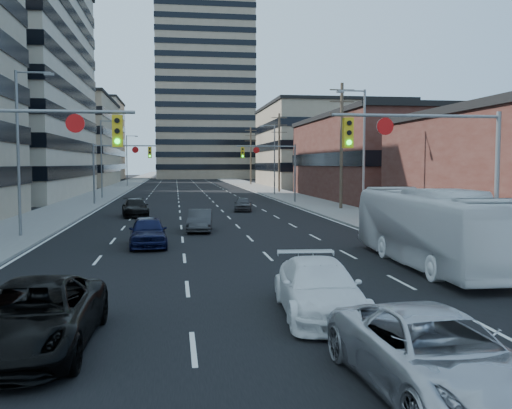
{
  "coord_description": "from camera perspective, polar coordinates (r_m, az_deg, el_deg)",
  "views": [
    {
      "loc": [
        -2.15,
        -12.2,
        4.03
      ],
      "look_at": [
        1.44,
        13.09,
        2.2
      ],
      "focal_mm": 40.0,
      "sensor_mm": 36.0,
      "label": 1
    }
  ],
  "objects": [
    {
      "name": "ground",
      "position": [
        13.03,
        1.89,
        -13.92
      ],
      "size": [
        400.0,
        400.0,
        0.0
      ],
      "primitive_type": "plane",
      "color": "black",
      "rests_on": "ground"
    },
    {
      "name": "road_surface",
      "position": [
        142.27,
        -7.22,
        2.44
      ],
      "size": [
        18.0,
        300.0,
        0.02
      ],
      "primitive_type": "cube",
      "color": "black",
      "rests_on": "ground"
    },
    {
      "name": "sidewalk_left",
      "position": [
        142.56,
        -11.85,
        2.41
      ],
      "size": [
        5.0,
        300.0,
        0.15
      ],
      "primitive_type": "cube",
      "color": "slate",
      "rests_on": "ground"
    },
    {
      "name": "sidewalk_right",
      "position": [
        142.91,
        -2.6,
        2.5
      ],
      "size": [
        5.0,
        300.0,
        0.15
      ],
      "primitive_type": "cube",
      "color": "slate",
      "rests_on": "ground"
    },
    {
      "name": "office_left_far",
      "position": [
        114.38,
        -19.19,
        5.85
      ],
      "size": [
        20.0,
        30.0,
        16.0
      ],
      "primitive_type": "cube",
      "color": "gray",
      "rests_on": "ground"
    },
    {
      "name": "storefront_right_mid",
      "position": [
        67.48,
        14.77,
        4.36
      ],
      "size": [
        20.0,
        30.0,
        9.0
      ],
      "primitive_type": "cube",
      "color": "#472119",
      "rests_on": "ground"
    },
    {
      "name": "office_right_far",
      "position": [
        103.86,
        7.11,
        5.7
      ],
      "size": [
        22.0,
        28.0,
        14.0
      ],
      "primitive_type": "cube",
      "color": "gray",
      "rests_on": "ground"
    },
    {
      "name": "apartment_tower",
      "position": [
        164.31,
        -5.28,
        12.81
      ],
      "size": [
        26.0,
        26.0,
        58.0
      ],
      "primitive_type": "cube",
      "color": "gray",
      "rests_on": "ground"
    },
    {
      "name": "bg_block_left",
      "position": [
        154.49,
        -17.81,
        6.11
      ],
      "size": [
        24.0,
        24.0,
        20.0
      ],
      "primitive_type": "cube",
      "color": "#ADA089",
      "rests_on": "ground"
    },
    {
      "name": "bg_block_right",
      "position": [
        146.26,
        5.44,
        4.84
      ],
      "size": [
        22.0,
        22.0,
        12.0
      ],
      "primitive_type": "cube",
      "color": "gray",
      "rests_on": "ground"
    },
    {
      "name": "signal_near_left",
      "position": [
        20.88,
        -22.86,
        4.59
      ],
      "size": [
        6.59,
        0.33,
        6.0
      ],
      "color": "slate",
      "rests_on": "ground"
    },
    {
      "name": "signal_near_right",
      "position": [
        22.37,
        17.42,
        4.67
      ],
      "size": [
        6.59,
        0.33,
        6.0
      ],
      "color": "slate",
      "rests_on": "ground"
    },
    {
      "name": "signal_far_left",
      "position": [
        57.46,
        -13.64,
        4.25
      ],
      "size": [
        6.09,
        0.33,
        6.0
      ],
      "color": "slate",
      "rests_on": "ground"
    },
    {
      "name": "signal_far_right",
      "position": [
        58.04,
        1.68,
        4.36
      ],
      "size": [
        6.09,
        0.33,
        6.0
      ],
      "color": "slate",
      "rests_on": "ground"
    },
    {
      "name": "utility_pole_block",
      "position": [
        50.32,
        8.54,
        6.04
      ],
      "size": [
        2.2,
        0.28,
        11.0
      ],
      "color": "#4C3D2D",
      "rests_on": "ground"
    },
    {
      "name": "utility_pole_midblock",
      "position": [
        79.52,
        2.33,
        5.35
      ],
      "size": [
        2.2,
        0.28,
        11.0
      ],
      "color": "#4C3D2D",
      "rests_on": "ground"
    },
    {
      "name": "utility_pole_distant",
      "position": [
        109.16,
        -0.53,
        5.01
      ],
      "size": [
        2.2,
        0.28,
        11.0
      ],
      "color": "#4C3D2D",
      "rests_on": "ground"
    },
    {
      "name": "streetlight_left_near",
      "position": [
        33.24,
        -22.45,
        5.55
      ],
      "size": [
        2.03,
        0.22,
        9.0
      ],
      "color": "slate",
      "rests_on": "ground"
    },
    {
      "name": "streetlight_left_mid",
      "position": [
        67.7,
        -15.08,
        4.82
      ],
      "size": [
        2.03,
        0.22,
        9.0
      ],
      "color": "slate",
      "rests_on": "ground"
    },
    {
      "name": "streetlight_left_far",
      "position": [
        102.53,
        -12.7,
        4.56
      ],
      "size": [
        2.03,
        0.22,
        9.0
      ],
      "color": "slate",
      "rests_on": "ground"
    },
    {
      "name": "streetlight_right_near",
      "position": [
        39.25,
        10.53,
        5.52
      ],
      "size": [
        2.03,
        0.22,
        9.0
      ],
      "color": "slate",
      "rests_on": "ground"
    },
    {
      "name": "streetlight_right_far",
      "position": [
        73.28,
        1.74,
        4.89
      ],
      "size": [
        2.03,
        0.22,
        9.0
      ],
      "color": "slate",
      "rests_on": "ground"
    },
    {
      "name": "black_pickup",
      "position": [
        13.31,
        -21.41,
        -10.42
      ],
      "size": [
        2.65,
        5.51,
        1.51
      ],
      "primitive_type": "imported",
      "rotation": [
        0.0,
        0.0,
        -0.03
      ],
      "color": "black",
      "rests_on": "ground"
    },
    {
      "name": "white_van",
      "position": [
        15.36,
        6.33,
        -8.34
      ],
      "size": [
        2.39,
        5.14,
        1.45
      ],
      "primitive_type": "imported",
      "rotation": [
        0.0,
        0.0,
        -0.07
      ],
      "color": "white",
      "rests_on": "ground"
    },
    {
      "name": "silver_suv",
      "position": [
        10.67,
        17.46,
        -14.12
      ],
      "size": [
        2.72,
        5.37,
        1.45
      ],
      "primitive_type": "imported",
      "rotation": [
        0.0,
        0.0,
        0.06
      ],
      "color": "#BCBCC1",
      "rests_on": "ground"
    },
    {
      "name": "transit_bus",
      "position": [
        23.34,
        17.1,
        -2.23
      ],
      "size": [
        2.89,
        11.05,
        3.06
      ],
      "primitive_type": "imported",
      "rotation": [
        0.0,
        0.0,
        -0.03
      ],
      "color": "white",
      "rests_on": "ground"
    },
    {
      "name": "sedan_blue",
      "position": [
        28.15,
        -10.75,
        -2.68
      ],
      "size": [
        2.0,
        4.46,
        1.49
      ],
      "primitive_type": "imported",
      "rotation": [
        0.0,
        0.0,
        0.06
      ],
      "color": "black",
      "rests_on": "ground"
    },
    {
      "name": "sedan_grey_center",
      "position": [
        34.07,
        -5.63,
        -1.61
      ],
      "size": [
        1.72,
        4.07,
        1.31
      ],
      "primitive_type": "imported",
      "rotation": [
        0.0,
        0.0,
        -0.09
      ],
      "color": "#313133",
      "rests_on": "ground"
    },
    {
      "name": "sedan_black_far",
      "position": [
        44.44,
        -11.99,
        -0.31
      ],
      "size": [
        2.43,
        4.9,
        1.37
      ],
      "primitive_type": "imported",
      "rotation": [
        0.0,
        0.0,
        0.11
      ],
      "color": "black",
      "rests_on": "ground"
    },
    {
      "name": "sedan_grey_right",
      "position": [
        48.45,
        -1.31,
        0.05
      ],
      "size": [
        1.88,
        3.74,
        1.22
      ],
      "primitive_type": "imported",
      "rotation": [
        0.0,
        0.0,
        -0.13
      ],
      "color": "#3A3A3D",
      "rests_on": "ground"
    }
  ]
}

